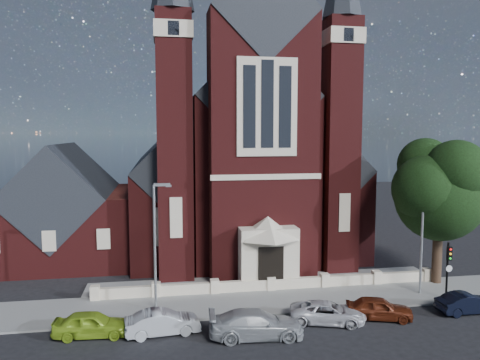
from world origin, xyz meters
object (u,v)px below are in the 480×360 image
object	(u,v)px
street_lamp_right	(423,229)
car_dark_red	(379,308)
traffic_signal	(448,264)
car_navy	(468,303)
car_white_suv	(328,312)
car_silver_b	(256,324)
car_lime_van	(91,324)
car_silver_a	(163,323)
street_lamp_left	(156,239)
church	(234,162)
parish_hall	(65,214)
street_tree	(443,191)

from	to	relation	value
street_lamp_right	car_dark_red	size ratio (longest dim) A/B	2.06
traffic_signal	car_dark_red	distance (m)	6.37
street_lamp_right	car_dark_red	xyz separation A→B (m)	(-4.86, -3.50, -3.93)
car_navy	car_white_suv	bearing A→B (deg)	87.92
car_silver_b	car_lime_van	bearing A→B (deg)	83.81
street_lamp_right	car_silver_a	bearing A→B (deg)	-168.86
street_lamp_left	car_white_suv	xyz separation A→B (m)	(9.92, -3.49, -3.98)
traffic_signal	car_navy	world-z (taller)	traffic_signal
street_lamp_left	traffic_signal	world-z (taller)	street_lamp_left
street_lamp_right	traffic_signal	world-z (taller)	street_lamp_right
street_lamp_left	car_dark_red	xyz separation A→B (m)	(13.14, -3.50, -3.93)
church	street_lamp_left	distance (m)	20.84
church	car_silver_a	size ratio (longest dim) A/B	8.46
car_lime_van	car_navy	world-z (taller)	car_lime_van
street_lamp_left	car_lime_van	xyz separation A→B (m)	(-3.55, -3.08, -3.90)
traffic_signal	car_navy	xyz separation A→B (m)	(0.10, -1.99, -1.95)
car_silver_a	car_navy	xyz separation A→B (m)	(18.70, -0.08, -0.04)
street_lamp_left	street_lamp_right	size ratio (longest dim) A/B	1.00
car_silver_b	car_navy	size ratio (longest dim) A/B	1.34
street_lamp_left	car_silver_a	world-z (taller)	street_lamp_left
car_silver_b	car_dark_red	distance (m)	7.89
street_lamp_right	car_silver_b	world-z (taller)	street_lamp_right
car_silver_b	car_dark_red	world-z (taller)	car_silver_b
street_lamp_right	street_lamp_left	bearing A→B (deg)	180.00
car_silver_a	car_dark_red	size ratio (longest dim) A/B	1.05
car_silver_b	parish_hall	bearing A→B (deg)	40.09
church	car_white_suv	world-z (taller)	church
car_lime_van	car_navy	distance (m)	22.56
car_lime_van	car_dark_red	world-z (taller)	car_lime_van
church	car_navy	distance (m)	26.21
parish_hall	street_lamp_left	bearing A→B (deg)	-59.98
church	car_navy	bearing A→B (deg)	-63.76
car_silver_a	church	bearing A→B (deg)	-25.49
street_lamp_left	car_silver_a	bearing A→B (deg)	-85.00
parish_hall	car_silver_b	bearing A→B (deg)	-54.35
church	street_lamp_left	xyz separation A→B (m)	(-7.91, -18.94, -3.59)
car_white_suv	car_navy	world-z (taller)	car_navy
car_lime_van	car_dark_red	xyz separation A→B (m)	(16.69, -0.42, -0.03)
street_lamp_left	car_silver_b	size ratio (longest dim) A/B	1.56
car_white_suv	car_dark_red	distance (m)	3.22
car_silver_b	street_lamp_left	bearing A→B (deg)	52.87
street_tree	traffic_signal	distance (m)	5.70
traffic_signal	car_lime_van	bearing A→B (deg)	-176.17
car_navy	car_silver_a	bearing A→B (deg)	88.17
street_lamp_left	traffic_signal	bearing A→B (deg)	-4.76
parish_hall	traffic_signal	distance (m)	31.20
car_white_suv	car_navy	size ratio (longest dim) A/B	1.15
car_lime_van	car_white_suv	size ratio (longest dim) A/B	0.92
parish_hall	car_silver_b	world-z (taller)	parish_hall
street_tree	car_lime_van	bearing A→B (deg)	-168.74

